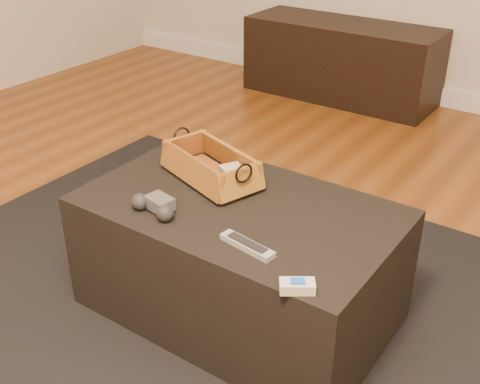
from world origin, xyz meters
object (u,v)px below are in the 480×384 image
Objects in this scene: media_cabinet at (341,61)px; ottoman at (239,259)px; game_controller at (155,206)px; silver_remote at (247,245)px; tv_remote at (205,172)px; wicker_basket at (211,168)px; cream_gadget at (297,286)px.

media_cabinet reaches higher than ottoman.
game_controller is 0.34m from silver_remote.
silver_remote is at bearing -24.59° from tv_remote.
game_controller is (-0.18, -0.19, 0.24)m from ottoman.
media_cabinet is at bearing 116.00° from tv_remote.
silver_remote is (0.36, -0.27, -0.01)m from tv_remote.
ottoman is at bearing -26.91° from wicker_basket.
game_controller is at bearing -179.26° from silver_remote.
wicker_basket reaches higher than media_cabinet.
tv_remote is (0.52, -2.11, 0.21)m from media_cabinet.
ottoman is 0.32m from wicker_basket.
wicker_basket is (0.54, -2.10, 0.23)m from media_cabinet.
cream_gadget is at bearing -19.69° from tv_remote.
silver_remote is (0.34, 0.00, -0.02)m from game_controller.
ottoman is 5.95× the size of game_controller.
ottoman is at bearing 47.06° from game_controller.
wicker_basket reaches higher than cream_gadget.
tv_remote is 0.03m from wicker_basket.
media_cabinet reaches higher than tv_remote.
game_controller reaches higher than silver_remote.
ottoman is at bearing -10.33° from tv_remote.
tv_remote is 0.45m from silver_remote.
cream_gadget is at bearing -22.17° from silver_remote.
ottoman is at bearing 143.81° from cream_gadget.
tv_remote is at bearing 143.25° from silver_remote.
wicker_basket is 4.12× the size of cream_gadget.
media_cabinet is 3.06× the size of wicker_basket.
tv_remote is 1.07× the size of silver_remote.
cream_gadget is at bearing -33.41° from wicker_basket.
tv_remote reaches higher than silver_remote.
media_cabinet is 6.86× the size of silver_remote.
media_cabinet is 2.70m from cream_gadget.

